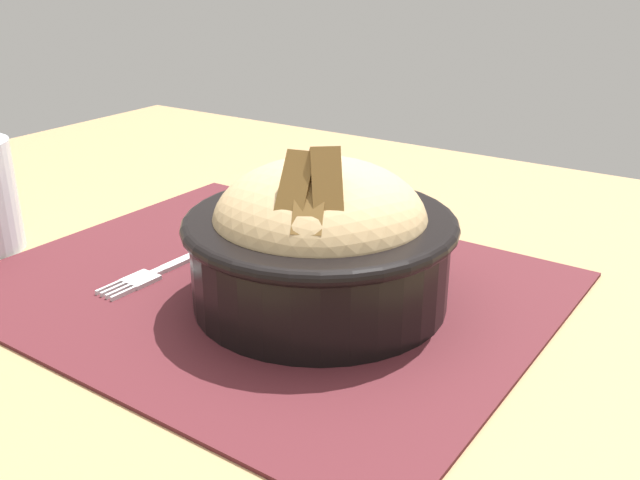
{
  "coord_description": "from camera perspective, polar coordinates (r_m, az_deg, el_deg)",
  "views": [
    {
      "loc": [
        -0.3,
        0.42,
        1.02
      ],
      "look_at": [
        -0.03,
        0.02,
        0.82
      ],
      "focal_mm": 39.84,
      "sensor_mm": 36.0,
      "label": 1
    }
  ],
  "objects": [
    {
      "name": "table",
      "position": [
        0.61,
        -1.53,
        -9.0
      ],
      "size": [
        1.26,
        0.91,
        0.77
      ],
      "color": "#99754C",
      "rests_on": "ground_plane"
    },
    {
      "name": "placemat",
      "position": [
        0.58,
        -4.46,
        -3.6
      ],
      "size": [
        0.44,
        0.36,
        0.0
      ],
      "primitive_type": "cube",
      "rotation": [
        0.0,
        0.0,
        -0.02
      ],
      "color": "#47191E",
      "rests_on": "table"
    },
    {
      "name": "bowl",
      "position": [
        0.52,
        0.01,
        0.05
      ],
      "size": [
        0.21,
        0.21,
        0.13
      ],
      "color": "black",
      "rests_on": "placemat"
    },
    {
      "name": "fork",
      "position": [
        0.61,
        -12.5,
        -2.32
      ],
      "size": [
        0.02,
        0.14,
        0.0
      ],
      "color": "silver",
      "rests_on": "placemat"
    }
  ]
}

